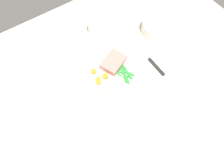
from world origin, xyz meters
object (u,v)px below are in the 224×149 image
Objects in this scene: fork at (74,102)px; water_glass at (98,27)px; knife at (147,57)px; meat_portion at (114,62)px; dinner_plate at (112,77)px; napkin at (30,100)px; salad_bowl at (158,26)px.

fork is 1.89× the size of water_glass.
knife is 2.33× the size of water_glass.
fork is at bearing -168.33° from meat_portion.
fork is (-16.03, -0.26, -0.60)cm from dinner_plate.
napkin is at bearing 163.50° from dinner_plate.
salad_bowl is at bearing 15.74° from dinner_plate.
salad_bowl reaches higher than fork.
water_glass reaches higher than meat_portion.
meat_portion reaches higher than fork.
meat_portion is at bearing 160.34° from knife.
napkin is at bearing 145.63° from fork.
meat_portion is 1.01× the size of water_glass.
napkin is (-31.13, 4.57, -2.03)cm from meat_portion.
salad_bowl is at bearing -0.53° from napkin.
meat_portion is at bearing 49.40° from dinner_plate.
water_glass reaches higher than fork.
water_glass is at bearing 43.19° from fork.
dinner_plate is 1.83× the size of salad_bowl.
salad_bowl reaches higher than knife.
dinner_plate is 16.04cm from fork.
napkin is (-44.20, 8.56, 0.75)cm from knife.
meat_portion is at bearing -103.05° from water_glass.
meat_portion reaches higher than napkin.
water_glass is at bearing 76.95° from meat_portion.
knife is at bearing -66.19° from water_glass.
napkin is (-35.02, -12.23, -2.78)cm from water_glass.
salad_bowl is (43.58, 8.02, 2.64)cm from fork.
meat_portion is 0.64× the size of napkin.
meat_portion is 19.81cm from fork.
knife is 1.59× the size of salad_bowl.
napkin is (-11.92, 8.54, 0.75)cm from fork.
salad_bowl is (24.38, 4.06, -0.14)cm from meat_portion.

